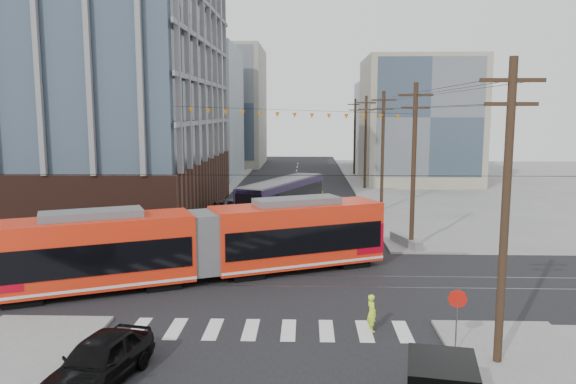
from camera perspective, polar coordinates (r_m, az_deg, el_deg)
name	(u,v)px	position (r m, az deg, el deg)	size (l,w,h in m)	color
ground	(274,306)	(27.20, -1.46, -11.49)	(160.00, 160.00, 0.00)	slate
office_building	(33,51)	(54.21, -24.50, 12.89)	(30.00, 25.00, 28.60)	#381E16
bg_bldg_nw_near	(172,113)	(79.75, -11.66, 7.88)	(18.00, 16.00, 18.00)	#8C99A5
bg_bldg_ne_near	(418,121)	(74.99, 13.11, 7.06)	(14.00, 14.00, 16.00)	gray
bg_bldg_nw_far	(217,107)	(98.80, -7.24, 8.58)	(16.00, 18.00, 20.00)	gray
bg_bldg_ne_far	(406,125)	(95.04, 11.94, 6.68)	(16.00, 16.00, 14.00)	#8C99A5
utility_pole_near	(505,216)	(21.10, 21.19, -2.33)	(0.30, 0.30, 11.00)	black
utility_pole_far	(355,137)	(81.95, 6.79, 5.54)	(0.30, 0.30, 11.00)	black
streetcar	(202,244)	(30.97, -8.71, -5.21)	(21.11, 2.97, 4.07)	red
city_bus	(283,199)	(48.05, -0.53, -0.71)	(2.66, 12.29, 3.48)	#211533
black_sedan	(99,361)	(20.72, -18.65, -15.91)	(1.98, 4.91, 1.67)	black
parked_car_silver	(211,232)	(39.74, -7.87, -4.06)	(1.67, 4.80, 1.58)	#BCBEC0
parked_car_white	(228,215)	(47.18, -6.08, -2.31)	(1.72, 4.23, 1.23)	#B4B4B4
parked_car_grey	(229,206)	(51.12, -5.97, -1.41)	(2.31, 5.01, 1.39)	slate
pedestrian	(372,313)	(24.28, 8.49, -12.04)	(0.58, 0.38, 1.59)	#CDFF2C
stop_sign	(456,324)	(22.65, 16.73, -12.76)	(0.72, 0.72, 2.38)	red
jersey_barrier	(406,242)	(39.09, 11.86, -4.98)	(0.85, 3.78, 0.76)	slate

